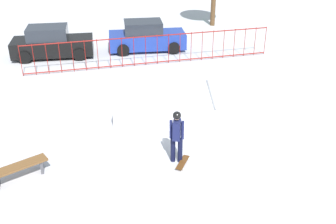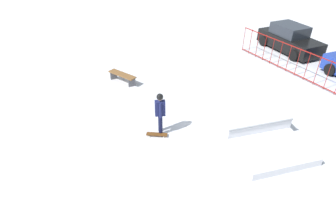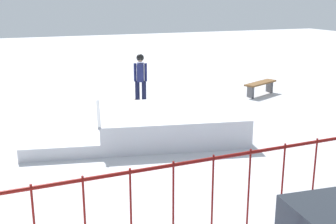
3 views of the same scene
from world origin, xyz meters
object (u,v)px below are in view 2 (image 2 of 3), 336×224
Objects in this scene: skater at (160,111)px; skateboard at (157,134)px; skate_ramp at (243,114)px; park_bench at (122,76)px; parked_car_black at (289,39)px.

skater is 0.97m from skateboard.
skateboard is (-0.67, -3.56, -0.24)m from skate_ramp.
skateboard is at bearing -126.59° from skater.
skater reaches higher than park_bench.
parked_car_black reaches higher than skateboard.
skate_ramp is at bearing 7.53° from skater.
parked_car_black reaches higher than skate_ramp.
parked_car_black is (-4.10, 11.16, 0.65)m from skateboard.
skateboard is at bearing -4.11° from park_bench.
skate_ramp is 8.98m from parked_car_black.
skate_ramp is 6.30m from park_bench.
skate_ramp is 1.38× the size of parked_car_black.
skateboard is at bearing -88.99° from skate_ramp.
park_bench is at bearing -89.59° from parked_car_black.
park_bench is (-4.75, 0.34, 0.28)m from skateboard.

